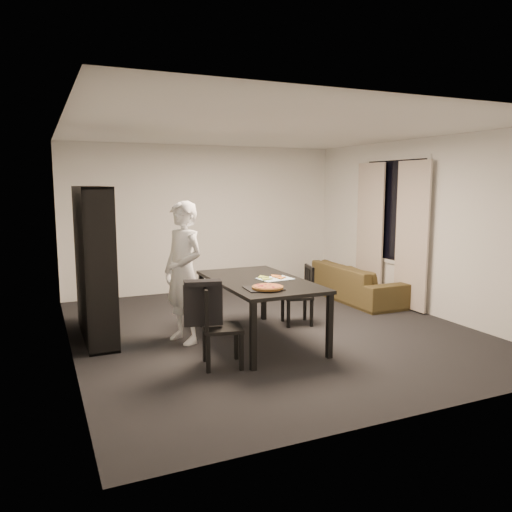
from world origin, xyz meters
name	(u,v)px	position (x,y,z in m)	size (l,w,h in m)	color
room	(271,233)	(0.00, 0.00, 1.30)	(5.01, 5.51, 2.61)	black
window_pane	(395,211)	(2.48, 0.60, 1.50)	(0.02, 1.40, 1.60)	black
window_frame	(394,211)	(2.48, 0.60, 1.50)	(0.03, 1.52, 1.72)	white
curtain_left	(412,236)	(2.40, 0.08, 1.15)	(0.03, 0.70, 2.25)	beige
curtain_right	(370,230)	(2.40, 1.12, 1.15)	(0.03, 0.70, 2.25)	beige
bookshelf	(94,263)	(-2.16, 0.60, 0.95)	(0.35, 1.50, 1.90)	black
dining_table	(259,285)	(-0.34, -0.38, 0.70)	(1.03, 1.85, 0.77)	black
chair_left	(214,321)	(-1.13, -0.98, 0.50)	(0.48, 0.48, 0.87)	black
chair_right	(303,291)	(0.52, 0.08, 0.47)	(0.46, 0.46, 0.82)	black
draped_jacket	(203,301)	(-1.24, -0.96, 0.72)	(0.41, 0.25, 0.48)	black
person	(183,273)	(-1.19, -0.03, 0.86)	(0.63, 0.41, 1.73)	white
baking_tray	(264,288)	(-0.51, -0.88, 0.78)	(0.40, 0.32, 0.01)	black
pepperoni_pizza	(268,287)	(-0.49, -0.93, 0.80)	(0.35, 0.35, 0.03)	brown
kitchen_towel	(275,279)	(-0.14, -0.42, 0.78)	(0.40, 0.30, 0.01)	white
pizza_slices	(271,277)	(-0.18, -0.37, 0.79)	(0.37, 0.31, 0.01)	#DECA45
sofa	(355,282)	(2.06, 1.03, 0.29)	(2.01, 0.79, 0.59)	#41361A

